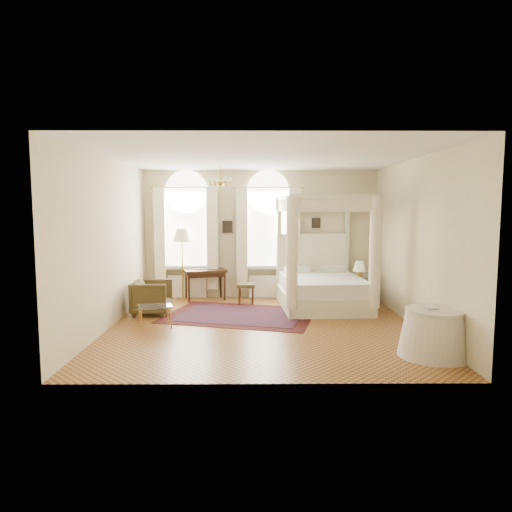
{
  "coord_description": "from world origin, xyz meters",
  "views": [
    {
      "loc": [
        -0.19,
        -8.86,
        2.33
      ],
      "look_at": [
        -0.13,
        0.4,
        1.36
      ],
      "focal_mm": 32.0,
      "sensor_mm": 36.0,
      "label": 1
    }
  ],
  "objects": [
    {
      "name": "window_right",
      "position": [
        0.2,
        2.87,
        1.49
      ],
      "size": [
        1.62,
        0.27,
        3.29
      ],
      "color": "white",
      "rests_on": "room_walls"
    },
    {
      "name": "chandelier",
      "position": [
        -0.9,
        1.2,
        2.91
      ],
      "size": [
        0.51,
        0.45,
        0.5
      ],
      "color": "#AF8A3A",
      "rests_on": "room_walls"
    },
    {
      "name": "floor_lamp",
      "position": [
        -1.99,
        2.7,
        1.56
      ],
      "size": [
        0.47,
        0.47,
        1.82
      ],
      "color": "#AF8A3A",
      "rests_on": "ground"
    },
    {
      "name": "laptop",
      "position": [
        -1.5,
        2.64,
        0.79
      ],
      "size": [
        0.37,
        0.26,
        0.03
      ],
      "primitive_type": "imported",
      "rotation": [
        0.0,
        0.0,
        3.21
      ],
      "color": "black",
      "rests_on": "writing_desk"
    },
    {
      "name": "writing_desk",
      "position": [
        -1.4,
        2.62,
        0.67
      ],
      "size": [
        1.15,
        0.83,
        0.78
      ],
      "color": "#341D0E",
      "rests_on": "ground"
    },
    {
      "name": "nightstand",
      "position": [
        2.51,
        2.19,
        0.29
      ],
      "size": [
        0.51,
        0.49,
        0.58
      ],
      "primitive_type": "cube",
      "rotation": [
        0.0,
        0.0,
        0.36
      ],
      "color": "#341D0E",
      "rests_on": "ground"
    },
    {
      "name": "room_walls",
      "position": [
        0.0,
        0.0,
        1.98
      ],
      "size": [
        6.0,
        6.0,
        6.0
      ],
      "color": "beige",
      "rests_on": "ground"
    },
    {
      "name": "oriental_rug",
      "position": [
        -0.48,
        0.91,
        0.01
      ],
      "size": [
        3.6,
        2.96,
        0.01
      ],
      "color": "#410F0F",
      "rests_on": "ground"
    },
    {
      "name": "canopy_bed",
      "position": [
        1.44,
        1.71,
        0.59
      ],
      "size": [
        2.13,
        2.55,
        2.62
      ],
      "color": "beige",
      "rests_on": "ground"
    },
    {
      "name": "side_table",
      "position": [
        2.67,
        -1.86,
        0.37
      ],
      "size": [
        1.11,
        1.11,
        0.76
      ],
      "color": "beige",
      "rests_on": "ground"
    },
    {
      "name": "wall_pictures",
      "position": [
        0.09,
        2.97,
        1.89
      ],
      "size": [
        2.54,
        0.03,
        0.39
      ],
      "color": "black",
      "rests_on": "room_walls"
    },
    {
      "name": "nightstand_lamp",
      "position": [
        2.42,
        2.21,
        0.88
      ],
      "size": [
        0.31,
        0.31,
        0.45
      ],
      "color": "#AF8A3A",
      "rests_on": "nightstand"
    },
    {
      "name": "book",
      "position": [
        2.51,
        -1.81,
        0.77
      ],
      "size": [
        0.21,
        0.27,
        0.02
      ],
      "primitive_type": "imported",
      "rotation": [
        0.0,
        0.0,
        0.04
      ],
      "color": "black",
      "rests_on": "side_table"
    },
    {
      "name": "ground",
      "position": [
        0.0,
        0.0,
        0.0
      ],
      "size": [
        6.0,
        6.0,
        0.0
      ],
      "primitive_type": "plane",
      "color": "#A26A2F",
      "rests_on": "ground"
    },
    {
      "name": "coffee_table",
      "position": [
        -2.1,
        -0.11,
        0.4
      ],
      "size": [
        0.76,
        0.64,
        0.44
      ],
      "color": "silver",
      "rests_on": "ground"
    },
    {
      "name": "armchair",
      "position": [
        -2.42,
        1.05,
        0.37
      ],
      "size": [
        0.82,
        0.8,
        0.75
      ],
      "primitive_type": "imported",
      "rotation": [
        0.0,
        0.0,
        1.57
      ],
      "color": "#41361C",
      "rests_on": "ground"
    },
    {
      "name": "stool",
      "position": [
        -0.36,
        2.17,
        0.41
      ],
      "size": [
        0.44,
        0.44,
        0.49
      ],
      "color": "#40391B",
      "rests_on": "ground"
    },
    {
      "name": "window_left",
      "position": [
        -1.9,
        2.87,
        1.49
      ],
      "size": [
        1.62,
        0.27,
        3.29
      ],
      "color": "white",
      "rests_on": "room_walls"
    }
  ]
}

